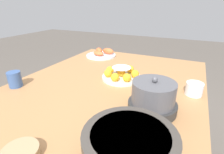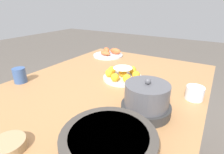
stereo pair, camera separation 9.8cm
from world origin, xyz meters
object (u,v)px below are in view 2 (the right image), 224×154
object	(u,v)px
seafood_platter	(108,54)
cup_near	(20,75)
dining_table	(101,102)
serving_bowl	(109,147)
sauce_bowl	(9,145)
warming_pot	(146,100)
cake_plate	(122,75)
cup_far	(195,93)

from	to	relation	value
seafood_platter	cup_near	distance (m)	0.74
dining_table	serving_bowl	xyz separation A→B (m)	(0.37, 0.29, 0.14)
sauce_bowl	warming_pot	bearing A→B (deg)	144.85
cup_near	seafood_platter	bearing A→B (deg)	169.11
cake_plate	serving_bowl	world-z (taller)	serving_bowl
cup_near	cup_far	xyz separation A→B (m)	(-0.31, 0.88, -0.01)
dining_table	warming_pot	bearing A→B (deg)	73.25
serving_bowl	warming_pot	distance (m)	0.29
dining_table	cup_near	size ratio (longest dim) A/B	17.21
dining_table	serving_bowl	bearing A→B (deg)	38.06
cake_plate	sauce_bowl	xyz separation A→B (m)	(0.67, -0.04, -0.01)
dining_table	cup_far	size ratio (longest dim) A/B	18.01
warming_pot	cup_near	bearing A→B (deg)	-83.31
serving_bowl	warming_pot	xyz separation A→B (m)	(-0.29, -0.00, 0.01)
dining_table	cup_near	distance (m)	0.49
sauce_bowl	seafood_platter	distance (m)	1.09
dining_table	sauce_bowl	xyz separation A→B (m)	(0.50, 0.00, 0.10)
seafood_platter	dining_table	bearing A→B (deg)	28.38
cake_plate	seafood_platter	distance (m)	0.51
warming_pot	serving_bowl	bearing A→B (deg)	0.23
seafood_platter	cup_far	distance (m)	0.85
sauce_bowl	cup_near	distance (m)	0.55
cup_near	cup_far	distance (m)	0.94
dining_table	sauce_bowl	distance (m)	0.51
cake_plate	serving_bowl	xyz separation A→B (m)	(0.54, 0.25, 0.03)
cup_near	warming_pot	world-z (taller)	warming_pot
serving_bowl	cup_far	xyz separation A→B (m)	(-0.51, 0.15, -0.02)
dining_table	cup_near	bearing A→B (deg)	-68.41
dining_table	warming_pot	world-z (taller)	warming_pot
dining_table	seafood_platter	world-z (taller)	seafood_platter
cup_far	warming_pot	distance (m)	0.28
cake_plate	cup_far	distance (m)	0.40
seafood_platter	serving_bowl	bearing A→B (deg)	32.55
cake_plate	warming_pot	xyz separation A→B (m)	(0.26, 0.25, 0.03)
sauce_bowl	cup_near	xyz separation A→B (m)	(-0.32, -0.44, 0.03)
cake_plate	sauce_bowl	bearing A→B (deg)	-3.37
cake_plate	seafood_platter	xyz separation A→B (m)	(-0.38, -0.34, -0.01)
cup_far	serving_bowl	bearing A→B (deg)	-16.60
cake_plate	cup_far	size ratio (longest dim) A/B	2.85
sauce_bowl	cup_far	bearing A→B (deg)	145.27
sauce_bowl	cup_far	size ratio (longest dim) A/B	1.31
cup_near	cake_plate	bearing A→B (deg)	125.68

